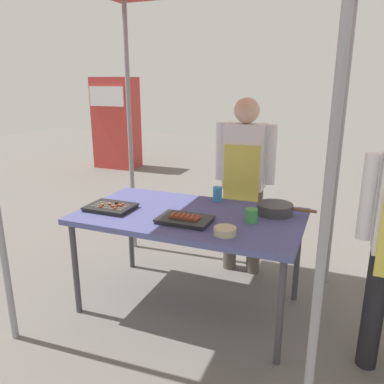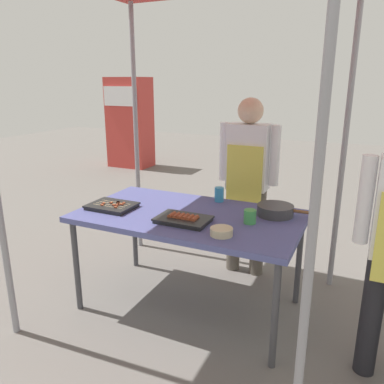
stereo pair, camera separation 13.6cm
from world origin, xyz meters
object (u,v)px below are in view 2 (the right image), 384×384
stall_table (189,221)px  cooking_wok (276,210)px  tray_meat_skewers (112,206)px  drink_cup_by_wok (250,216)px  drink_cup_near_edge (219,194)px  vendor_woman (248,174)px  neighbor_stall_left (130,123)px  tray_grilled_sausages (183,219)px  condiment_bowl (221,232)px

stall_table → cooking_wok: 0.62m
cooking_wok → tray_meat_skewers: bearing=-162.6°
cooking_wok → drink_cup_by_wok: (-0.12, -0.22, 0.01)m
drink_cup_near_edge → tray_meat_skewers: bearing=-143.4°
vendor_woman → neighbor_stall_left: (-3.45, 3.36, -0.03)m
stall_table → drink_cup_near_edge: drink_cup_near_edge is taller
tray_grilled_sausages → cooking_wok: size_ratio=0.87×
tray_grilled_sausages → tray_meat_skewers: (-0.62, 0.04, -0.00)m
tray_grilled_sausages → vendor_woman: vendor_woman is taller
stall_table → tray_grilled_sausages: 0.19m
vendor_woman → condiment_bowl: bearing=98.0°
stall_table → cooking_wok: cooking_wok is taller
cooking_wok → drink_cup_near_edge: (-0.48, 0.14, 0.02)m
drink_cup_by_wok → neighbor_stall_left: size_ratio=0.05×
tray_meat_skewers → vendor_woman: bearing=47.0°
cooking_wok → drink_cup_by_wok: drink_cup_by_wok is taller
cooking_wok → neighbor_stall_left: (-3.80, 3.85, 0.08)m
drink_cup_by_wok → cooking_wok: bearing=61.9°
tray_meat_skewers → vendor_woman: 1.17m
vendor_woman → neighbor_stall_left: bearing=-44.3°
tray_meat_skewers → neighbor_stall_left: neighbor_stall_left is taller
neighbor_stall_left → tray_meat_skewers: bearing=-57.8°
tray_meat_skewers → neighbor_stall_left: 4.98m
cooking_wok → vendor_woman: 0.62m
tray_meat_skewers → cooking_wok: bearing=17.4°
stall_table → tray_meat_skewers: tray_meat_skewers is taller
stall_table → vendor_woman: 0.78m
cooking_wok → tray_grilled_sausages: bearing=-143.5°
tray_meat_skewers → tray_grilled_sausages: bearing=-3.4°
tray_grilled_sausages → drink_cup_near_edge: (0.05, 0.53, 0.04)m
cooking_wok → neighbor_stall_left: size_ratio=0.24×
condiment_bowl → neighbor_stall_left: (-3.59, 4.36, 0.10)m
tray_grilled_sausages → neighbor_stall_left: 5.36m
stall_table → vendor_woman: bearing=73.4°
tray_meat_skewers → neighbor_stall_left: bearing=122.2°
condiment_bowl → vendor_woman: bearing=98.0°
tray_meat_skewers → drink_cup_near_edge: bearing=36.6°
drink_cup_near_edge → stall_table: bearing=-103.8°
drink_cup_by_wok → neighbor_stall_left: (-3.68, 4.07, 0.08)m
vendor_woman → cooking_wok: bearing=126.3°
condiment_bowl → drink_cup_by_wok: size_ratio=1.52×
cooking_wok → drink_cup_near_edge: drink_cup_near_edge is taller
cooking_wok → drink_cup_near_edge: 0.50m
condiment_bowl → drink_cup_near_edge: drink_cup_near_edge is taller
condiment_bowl → drink_cup_near_edge: (-0.26, 0.65, 0.03)m
tray_grilled_sausages → vendor_woman: 0.91m
condiment_bowl → drink_cup_by_wok: drink_cup_by_wok is taller
tray_grilled_sausages → drink_cup_near_edge: size_ratio=3.15×
vendor_woman → neighbor_stall_left: size_ratio=0.89×
stall_table → neighbor_stall_left: neighbor_stall_left is taller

